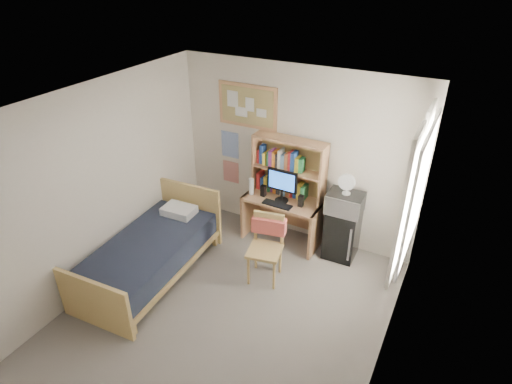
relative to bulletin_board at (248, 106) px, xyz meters
The scene contains 26 objects.
floor 2.95m from the bulletin_board, 69.48° to the right, with size 3.60×4.20×0.02m, color gray.
ceiling 2.33m from the bulletin_board, 69.48° to the right, with size 3.60×4.20×0.02m, color white.
wall_back 1.00m from the bulletin_board, ahead, with size 3.60×0.04×2.60m, color silver.
wall_front 4.30m from the bulletin_board, 79.44° to the right, with size 3.60×0.04×2.60m, color silver.
wall_left 2.40m from the bulletin_board, 116.08° to the right, with size 0.04×4.20×2.60m, color silver.
wall_right 3.37m from the bulletin_board, 38.93° to the right, with size 0.04×4.20×2.60m, color silver.
window_unit 2.70m from the bulletin_board, 19.26° to the right, with size 0.10×1.40×1.70m, color white.
curtain_left 2.83m from the bulletin_board, 27.19° to the right, with size 0.04×0.55×1.70m, color silver.
curtain_right 2.57m from the bulletin_board, 10.96° to the right, with size 0.04×0.55×1.70m, color silver.
bulletin_board is the anchor object (origin of this frame).
poster_wave 0.74m from the bulletin_board, behind, with size 0.30×0.01×0.42m, color #294EA4.
poster_japan 1.18m from the bulletin_board, behind, with size 0.28×0.01×0.36m, color red.
desk 1.75m from the bulletin_board, 21.43° to the right, with size 1.14×0.57×0.71m, color tan.
desk_chair 2.10m from the bulletin_board, 53.50° to the right, with size 0.47×0.47×0.93m, color #D9B267.
mini_fridge 2.27m from the bulletin_board, ahead, with size 0.44×0.44×0.75m, color black.
bed 2.53m from the bulletin_board, 105.04° to the right, with size 1.00×2.00×0.55m, color black.
hutch 1.07m from the bulletin_board, 10.65° to the right, with size 1.08×0.28×0.89m, color tan.
monitor 1.26m from the bulletin_board, 25.40° to the right, with size 0.45×0.04×0.48m, color black.
keyboard 1.48m from the bulletin_board, 33.77° to the right, with size 0.43×0.14×0.02m, color black.
speaker_left 1.25m from the bulletin_board, 38.01° to the right, with size 0.07×0.07×0.17m, color black.
speaker_right 1.57m from the bulletin_board, 19.08° to the right, with size 0.07×0.07×0.17m, color black.
water_bottle 1.17m from the bulletin_board, 55.83° to the right, with size 0.07×0.07×0.26m, color white.
hoodie 1.79m from the bulletin_board, 49.83° to the right, with size 0.45×0.14×0.22m, color #CD564E.
microwave 1.96m from the bulletin_board, ahead, with size 0.48×0.37×0.28m, color silver.
desk_fan 1.82m from the bulletin_board, ahead, with size 0.23×0.23×0.28m, color white.
pillow 1.80m from the bulletin_board, 115.74° to the right, with size 0.46×0.32×0.11m, color white.
Camera 1 is at (2.09, -3.15, 3.87)m, focal length 30.00 mm.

